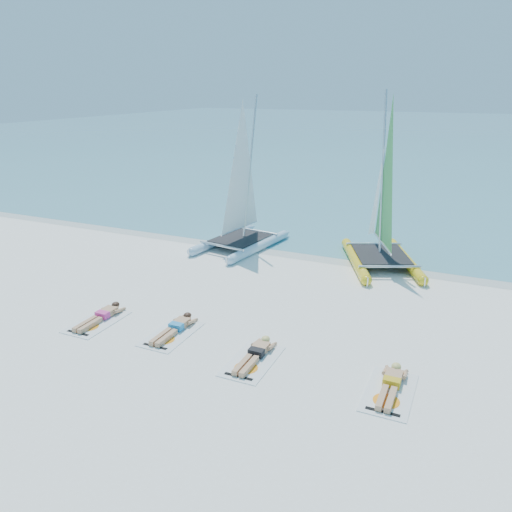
{
  "coord_description": "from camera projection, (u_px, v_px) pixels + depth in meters",
  "views": [
    {
      "loc": [
        6.53,
        -12.14,
        6.26
      ],
      "look_at": [
        0.53,
        1.2,
        1.24
      ],
      "focal_mm": 35.0,
      "sensor_mm": 36.0,
      "label": 1
    }
  ],
  "objects": [
    {
      "name": "towel_d",
      "position": [
        389.0,
        392.0,
        10.7
      ],
      "size": [
        1.0,
        1.85,
        0.02
      ],
      "primitive_type": "cube",
      "color": "white",
      "rests_on": "ground"
    },
    {
      "name": "wet_sand_strip",
      "position": [
        288.0,
        252.0,
        19.78
      ],
      "size": [
        140.0,
        1.4,
        0.01
      ],
      "primitive_type": "cube",
      "color": "silver",
      "rests_on": "ground"
    },
    {
      "name": "towel_b",
      "position": [
        172.0,
        334.0,
        13.22
      ],
      "size": [
        1.0,
        1.85,
        0.02
      ],
      "primitive_type": "cube",
      "color": "white",
      "rests_on": "ground"
    },
    {
      "name": "ground",
      "position": [
        224.0,
        304.0,
        15.04
      ],
      "size": [
        140.0,
        140.0,
        0.0
      ],
      "primitive_type": "plane",
      "color": "white",
      "rests_on": "ground"
    },
    {
      "name": "sunbather_c",
      "position": [
        256.0,
        353.0,
        12.05
      ],
      "size": [
        0.37,
        1.73,
        0.26
      ],
      "color": "tan",
      "rests_on": "towel_c"
    },
    {
      "name": "sunbather_a",
      "position": [
        102.0,
        315.0,
        14.03
      ],
      "size": [
        0.37,
        1.73,
        0.26
      ],
      "color": "tan",
      "rests_on": "towel_a"
    },
    {
      "name": "towel_c",
      "position": [
        252.0,
        361.0,
        11.92
      ],
      "size": [
        1.0,
        1.85,
        0.02
      ],
      "primitive_type": "cube",
      "color": "white",
      "rests_on": "ground"
    },
    {
      "name": "catamaran_yellow",
      "position": [
        382.0,
        209.0,
        18.19
      ],
      "size": [
        3.9,
        5.14,
        6.34
      ],
      "rotation": [
        0.0,
        0.0,
        0.41
      ],
      "color": "yellow",
      "rests_on": "ground"
    },
    {
      "name": "sunbather_b",
      "position": [
        175.0,
        327.0,
        13.35
      ],
      "size": [
        0.37,
        1.73,
        0.26
      ],
      "color": "tan",
      "rests_on": "towel_b"
    },
    {
      "name": "catamaran_blue",
      "position": [
        241.0,
        202.0,
        19.86
      ],
      "size": [
        2.81,
        4.78,
        6.15
      ],
      "rotation": [
        0.0,
        0.0,
        -0.15
      ],
      "color": "#A9C3DE",
      "rests_on": "ground"
    },
    {
      "name": "towel_a",
      "position": [
        97.0,
        322.0,
        13.9
      ],
      "size": [
        1.0,
        1.85,
        0.02
      ],
      "primitive_type": "cube",
      "color": "white",
      "rests_on": "ground"
    },
    {
      "name": "sea",
      "position": [
        434.0,
        133.0,
        69.38
      ],
      "size": [
        140.0,
        115.0,
        0.01
      ],
      "primitive_type": "cube",
      "color": "#6CA4B4",
      "rests_on": "ground"
    },
    {
      "name": "sunbather_d",
      "position": [
        391.0,
        383.0,
        10.83
      ],
      "size": [
        0.37,
        1.73,
        0.26
      ],
      "color": "tan",
      "rests_on": "towel_d"
    }
  ]
}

